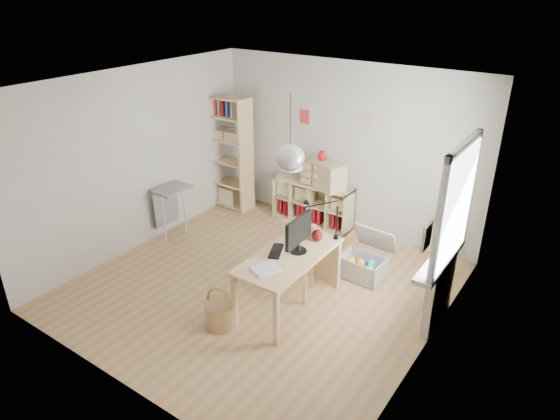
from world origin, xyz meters
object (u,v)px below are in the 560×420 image
Objects in this scene: cube_shelf at (312,205)px; drawer_chest at (324,174)px; chair at (295,255)px; storage_chest at (364,262)px; desk at (289,261)px; tall_bookshelf at (229,148)px; monitor at (299,233)px.

drawer_chest reaches higher than cube_shelf.
chair reaches higher than storage_chest.
drawer_chest is at bearing 144.60° from storage_chest.
desk is 0.75× the size of tall_bookshelf.
desk is 2.11× the size of storage_chest.
tall_bookshelf is 3.00m from chair.
monitor is at bearing -108.42° from storage_chest.
storage_chest is (3.06, -0.77, -0.88)m from tall_bookshelf.
storage_chest is at bearing 36.72° from chair.
drawer_chest reaches higher than storage_chest.
cube_shelf is 2.13m from chair.
monitor reaches higher than chair.
chair is at bearing -64.90° from cube_shelf.
monitor is (2.64, -1.83, -0.08)m from tall_bookshelf.
desk is 2.80× the size of monitor.
storage_chest is (1.49, -1.05, -0.09)m from cube_shelf.
monitor is at bearing -63.04° from cube_shelf.
chair is 1.33× the size of storage_chest.
drawer_chest is at bearing 110.38° from monitor.
tall_bookshelf is 3.21m from monitor.
tall_bookshelf reaches higher than drawer_chest.
chair reaches higher than desk.
drawer_chest is at bearing -10.40° from cube_shelf.
storage_chest is at bearing -14.06° from tall_bookshelf.
tall_bookshelf reaches higher than monitor.
chair is at bearing 111.57° from desk.
chair is 1.10m from storage_chest.
tall_bookshelf is 3.74× the size of monitor.
storage_chest is 1.40m from monitor.
monitor is (0.18, -0.20, 0.47)m from chair.
desk is at bearing -65.39° from cube_shelf.
chair is (2.46, -1.63, -0.55)m from tall_bookshelf.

